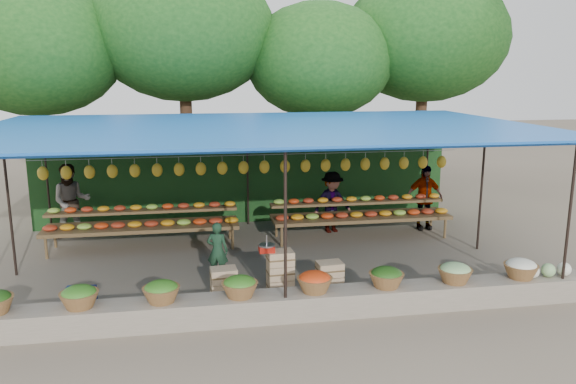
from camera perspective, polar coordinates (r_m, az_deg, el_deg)
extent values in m
plane|color=brown|center=(11.75, -2.61, -7.01)|extent=(60.00, 60.00, 0.00)
cube|color=#6F6A59|center=(9.14, -0.42, -11.45)|extent=(10.60, 0.55, 0.40)
cylinder|color=black|center=(8.59, -0.27, -4.50)|extent=(0.05, 0.05, 2.80)
cylinder|color=black|center=(10.48, 26.63, -2.74)|extent=(0.05, 0.05, 2.80)
cylinder|color=black|center=(11.80, -26.48, -1.16)|extent=(0.05, 0.05, 2.80)
cylinder|color=black|center=(12.85, 19.07, 0.47)|extent=(0.05, 0.05, 2.80)
cylinder|color=black|center=(14.55, -23.30, 1.45)|extent=(0.05, 0.05, 2.80)
cylinder|color=black|center=(14.20, -4.13, 2.18)|extent=(0.05, 0.05, 2.80)
cylinder|color=black|center=(15.41, 13.94, 2.65)|extent=(0.05, 0.05, 2.80)
cube|color=blue|center=(11.15, -2.75, 6.70)|extent=(10.80, 6.60, 0.04)
cube|color=blue|center=(9.20, -1.20, 4.41)|extent=(10.80, 2.19, 0.26)
cube|color=blue|center=(13.14, -3.82, 6.75)|extent=(10.80, 2.19, 0.26)
cylinder|color=#AAAAB0|center=(12.62, -3.49, 3.78)|extent=(9.60, 0.01, 0.01)
ellipsoid|color=gold|center=(12.98, -23.64, 1.75)|extent=(0.23, 0.17, 0.30)
ellipsoid|color=gold|center=(12.88, -21.59, 1.84)|extent=(0.23, 0.17, 0.30)
ellipsoid|color=gold|center=(12.79, -19.52, 1.93)|extent=(0.23, 0.17, 0.30)
ellipsoid|color=gold|center=(12.71, -17.41, 2.02)|extent=(0.23, 0.17, 0.30)
ellipsoid|color=gold|center=(12.66, -15.29, 2.10)|extent=(0.23, 0.17, 0.30)
ellipsoid|color=gold|center=(12.62, -13.15, 2.19)|extent=(0.23, 0.17, 0.30)
ellipsoid|color=gold|center=(12.60, -11.00, 2.27)|extent=(0.23, 0.17, 0.30)
ellipsoid|color=gold|center=(12.60, -8.84, 2.35)|extent=(0.23, 0.17, 0.30)
ellipsoid|color=gold|center=(12.61, -6.69, 2.42)|extent=(0.23, 0.17, 0.30)
ellipsoid|color=gold|center=(12.64, -4.55, 2.49)|extent=(0.23, 0.17, 0.30)
ellipsoid|color=gold|center=(12.69, -2.41, 2.56)|extent=(0.23, 0.17, 0.30)
ellipsoid|color=gold|center=(12.76, -0.30, 2.62)|extent=(0.23, 0.17, 0.30)
ellipsoid|color=gold|center=(12.85, 1.78, 2.68)|extent=(0.23, 0.17, 0.30)
ellipsoid|color=gold|center=(12.95, 3.84, 2.73)|extent=(0.23, 0.17, 0.30)
ellipsoid|color=gold|center=(13.07, 5.86, 2.78)|extent=(0.23, 0.17, 0.30)
ellipsoid|color=gold|center=(13.20, 7.85, 2.83)|extent=(0.23, 0.17, 0.30)
ellipsoid|color=gold|center=(13.35, 9.79, 2.87)|extent=(0.23, 0.17, 0.30)
ellipsoid|color=gold|center=(13.52, 11.68, 2.91)|extent=(0.23, 0.17, 0.30)
ellipsoid|color=gold|center=(13.69, 13.53, 2.94)|extent=(0.23, 0.17, 0.30)
ellipsoid|color=gold|center=(13.89, 15.33, 2.97)|extent=(0.23, 0.17, 0.30)
ellipsoid|color=#34711E|center=(9.05, -20.47, -9.64)|extent=(0.52, 0.52, 0.23)
ellipsoid|color=#34711E|center=(8.90, -12.76, -9.53)|extent=(0.52, 0.52, 0.23)
ellipsoid|color=#34711E|center=(8.90, -4.93, -9.24)|extent=(0.52, 0.52, 0.23)
ellipsoid|color=red|center=(9.07, 2.73, -8.79)|extent=(0.52, 0.52, 0.23)
ellipsoid|color=#234D14|center=(9.39, 9.98, -8.22)|extent=(0.52, 0.52, 0.23)
ellipsoid|color=#89B973|center=(9.85, 16.63, -7.59)|extent=(0.52, 0.52, 0.23)
ellipsoid|color=silver|center=(10.42, 22.60, -6.93)|extent=(0.52, 0.52, 0.23)
cube|color=#1F4418|center=(14.47, -4.22, 1.76)|extent=(10.60, 0.06, 2.50)
cylinder|color=#3A2415|center=(17.42, -23.55, 5.00)|extent=(0.36, 0.36, 3.97)
ellipsoid|color=#103C12|center=(17.33, -24.26, 13.15)|extent=(4.77, 4.77, 3.69)
cylinder|color=#3A2415|center=(17.29, -10.26, 6.63)|extent=(0.36, 0.36, 4.48)
ellipsoid|color=#103C12|center=(17.25, -10.62, 15.92)|extent=(5.39, 5.39, 4.17)
cylinder|color=#3A2415|center=(17.46, 3.08, 5.60)|extent=(0.36, 0.36, 3.71)
ellipsoid|color=#103C12|center=(17.35, 3.17, 13.23)|extent=(4.47, 4.47, 3.45)
cylinder|color=#3A2415|center=(18.89, 13.31, 6.77)|extent=(0.36, 0.36, 4.35)
ellipsoid|color=#103C12|center=(18.84, 13.73, 15.02)|extent=(5.24, 5.24, 4.05)
cube|color=#4F371F|center=(12.82, -14.55, -3.42)|extent=(4.20, 0.95, 0.08)
cube|color=#4F371F|center=(13.04, -14.51, -1.88)|extent=(4.20, 0.35, 0.06)
cylinder|color=#4F371F|center=(12.83, -23.37, -5.20)|extent=(0.06, 0.06, 0.50)
cylinder|color=#4F371F|center=(12.48, -5.65, -4.70)|extent=(0.06, 0.06, 0.50)
cylinder|color=#4F371F|center=(13.58, -22.60, -4.20)|extent=(0.06, 0.06, 0.50)
cylinder|color=#4F371F|center=(13.24, -5.91, -3.70)|extent=(0.06, 0.06, 0.50)
ellipsoid|color=#9F2D16|center=(12.96, -23.04, -3.39)|extent=(0.31, 0.26, 0.13)
ellipsoid|color=#89B838|center=(13.32, -22.70, -1.76)|extent=(0.26, 0.22, 0.12)
ellipsoid|color=orange|center=(12.88, -21.52, -3.35)|extent=(0.31, 0.26, 0.13)
ellipsoid|color=red|center=(13.24, -21.23, -1.71)|extent=(0.26, 0.22, 0.12)
ellipsoid|color=#89B838|center=(12.81, -19.99, -3.31)|extent=(0.31, 0.26, 0.13)
ellipsoid|color=#9F2D16|center=(13.18, -19.74, -1.67)|extent=(0.26, 0.22, 0.12)
ellipsoid|color=red|center=(12.75, -18.44, -3.27)|extent=(0.31, 0.26, 0.13)
ellipsoid|color=orange|center=(13.12, -18.24, -1.62)|extent=(0.26, 0.22, 0.12)
ellipsoid|color=#9F2D16|center=(12.70, -16.88, -3.23)|extent=(0.31, 0.26, 0.13)
ellipsoid|color=#9F2D16|center=(13.07, -16.72, -1.57)|extent=(0.26, 0.22, 0.12)
ellipsoid|color=orange|center=(12.66, -15.31, -3.18)|extent=(0.31, 0.26, 0.13)
ellipsoid|color=orange|center=(13.03, -15.19, -1.52)|extent=(0.26, 0.22, 0.12)
ellipsoid|color=#9F2D16|center=(12.63, -13.72, -3.13)|extent=(0.31, 0.26, 0.13)
ellipsoid|color=#89B838|center=(13.00, -13.66, -1.47)|extent=(0.26, 0.22, 0.12)
ellipsoid|color=orange|center=(12.61, -12.14, -3.08)|extent=(0.31, 0.26, 0.13)
ellipsoid|color=red|center=(12.98, -12.12, -1.41)|extent=(0.26, 0.22, 0.12)
ellipsoid|color=#89B838|center=(12.60, -10.55, -3.03)|extent=(0.31, 0.26, 0.13)
ellipsoid|color=#9F2D16|center=(12.97, -10.57, -1.36)|extent=(0.26, 0.22, 0.12)
ellipsoid|color=red|center=(12.60, -8.95, -2.97)|extent=(0.31, 0.26, 0.13)
ellipsoid|color=orange|center=(12.97, -9.03, -1.30)|extent=(0.26, 0.22, 0.12)
ellipsoid|color=#9F2D16|center=(12.60, -7.36, -2.91)|extent=(0.31, 0.26, 0.13)
ellipsoid|color=#9F2D16|center=(12.97, -7.48, -1.25)|extent=(0.26, 0.22, 0.12)
ellipsoid|color=orange|center=(12.62, -5.77, -2.85)|extent=(0.31, 0.26, 0.13)
ellipsoid|color=orange|center=(12.99, -5.94, -1.19)|extent=(0.26, 0.22, 0.12)
cube|color=#4F371F|center=(13.33, 7.39, -2.51)|extent=(4.20, 0.95, 0.08)
cube|color=#4F371F|center=(13.55, 7.05, -1.05)|extent=(4.20, 0.35, 0.06)
cylinder|color=#4F371F|center=(12.60, -0.64, -4.47)|extent=(0.06, 0.06, 0.50)
cylinder|color=#4F371F|center=(13.74, 15.67, -3.52)|extent=(0.06, 0.06, 0.50)
cylinder|color=#4F371F|center=(13.36, -1.19, -3.50)|extent=(0.06, 0.06, 0.50)
cylinder|color=#4F371F|center=(14.44, 14.32, -2.68)|extent=(0.06, 0.06, 0.50)
ellipsoid|color=#9F2D16|center=(12.75, -0.60, -2.64)|extent=(0.31, 0.26, 0.13)
ellipsoid|color=#89B838|center=(13.11, -0.92, -1.00)|extent=(0.26, 0.22, 0.12)
ellipsoid|color=orange|center=(12.80, 0.94, -2.57)|extent=(0.31, 0.26, 0.13)
ellipsoid|color=red|center=(13.17, 0.59, -0.94)|extent=(0.26, 0.22, 0.12)
ellipsoid|color=#89B838|center=(12.87, 2.48, -2.50)|extent=(0.31, 0.26, 0.13)
ellipsoid|color=#9F2D16|center=(13.23, 2.08, -0.88)|extent=(0.26, 0.22, 0.12)
ellipsoid|color=red|center=(12.95, 3.99, -2.43)|extent=(0.31, 0.26, 0.13)
ellipsoid|color=orange|center=(13.31, 3.55, -0.82)|extent=(0.26, 0.22, 0.12)
ellipsoid|color=#9F2D16|center=(13.03, 5.49, -2.36)|extent=(0.31, 0.26, 0.13)
ellipsoid|color=#9F2D16|center=(13.39, 5.01, -0.76)|extent=(0.26, 0.22, 0.12)
ellipsoid|color=orange|center=(13.13, 6.96, -2.29)|extent=(0.31, 0.26, 0.13)
ellipsoid|color=orange|center=(13.48, 6.45, -0.70)|extent=(0.26, 0.22, 0.12)
ellipsoid|color=#9F2D16|center=(13.23, 8.42, -2.21)|extent=(0.31, 0.26, 0.13)
ellipsoid|color=#89B838|center=(13.58, 7.87, -0.65)|extent=(0.26, 0.22, 0.12)
ellipsoid|color=orange|center=(13.34, 9.85, -2.14)|extent=(0.31, 0.26, 0.13)
ellipsoid|color=red|center=(13.69, 9.27, -0.59)|extent=(0.26, 0.22, 0.12)
ellipsoid|color=#89B838|center=(13.46, 11.25, -2.07)|extent=(0.31, 0.26, 0.13)
ellipsoid|color=#9F2D16|center=(13.81, 10.64, -0.53)|extent=(0.26, 0.22, 0.12)
ellipsoid|color=red|center=(13.59, 12.63, -2.00)|extent=(0.31, 0.26, 0.13)
ellipsoid|color=orange|center=(13.93, 11.99, -0.47)|extent=(0.26, 0.22, 0.12)
ellipsoid|color=#9F2D16|center=(13.72, 13.99, -1.92)|extent=(0.31, 0.26, 0.13)
ellipsoid|color=#9F2D16|center=(14.06, 13.32, -0.42)|extent=(0.26, 0.22, 0.12)
ellipsoid|color=orange|center=(13.87, 15.31, -1.85)|extent=(0.31, 0.26, 0.13)
ellipsoid|color=orange|center=(14.20, 14.62, -0.36)|extent=(0.26, 0.22, 0.12)
cube|color=tan|center=(10.03, -6.51, -9.78)|extent=(0.47, 0.37, 0.25)
cube|color=tan|center=(9.94, -6.55, -8.39)|extent=(0.47, 0.37, 0.25)
cube|color=tan|center=(10.13, -0.78, -9.48)|extent=(0.47, 0.37, 0.25)
cube|color=tan|center=(10.04, -0.78, -8.10)|extent=(0.47, 0.37, 0.25)
cube|color=tan|center=(9.95, -0.79, -6.69)|extent=(0.47, 0.37, 0.25)
cube|color=tan|center=(10.30, 4.24, -9.14)|extent=(0.47, 0.37, 0.25)
cube|color=tan|center=(10.21, 4.26, -7.78)|extent=(0.47, 0.37, 0.25)
cube|color=#AE180D|center=(9.86, -2.19, -5.79)|extent=(0.27, 0.23, 0.11)
cylinder|color=#AAAAB0|center=(9.84, -2.19, -5.41)|extent=(0.29, 0.29, 0.03)
cylinder|color=#AAAAB0|center=(9.81, -2.19, -4.94)|extent=(0.03, 0.03, 0.20)
imported|color=#1A3924|center=(10.67, -7.18, -5.95)|extent=(0.47, 0.38, 1.12)
imported|color=slate|center=(14.03, -21.14, -0.89)|extent=(0.95, 0.80, 1.77)
imported|color=slate|center=(13.65, 4.49, -1.03)|extent=(1.06, 0.75, 1.50)
imported|color=slate|center=(14.28, 13.66, -0.53)|extent=(0.95, 0.41, 1.60)
cube|color=navy|center=(10.21, -20.38, -9.98)|extent=(0.51, 0.39, 0.29)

